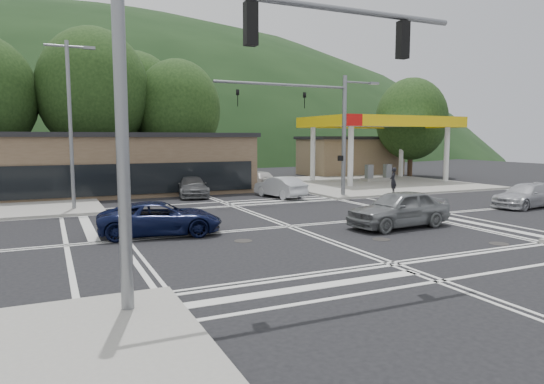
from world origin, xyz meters
name	(u,v)px	position (x,y,z in m)	size (l,w,h in m)	color
ground	(289,226)	(0.00, 0.00, 0.00)	(120.00, 120.00, 0.00)	black
sidewalk_ne	(366,183)	(15.00, 15.00, 0.07)	(16.00, 16.00, 0.15)	gray
gas_station_canopy	(379,125)	(16.99, 15.99, 5.04)	(12.32, 8.34, 5.75)	silver
convenience_store	(350,157)	(20.00, 25.00, 1.90)	(10.00, 6.00, 3.80)	#846B4F
commercial_row	(75,166)	(-8.00, 17.00, 2.00)	(24.00, 8.00, 4.00)	brown
hill_north	(98,157)	(0.00, 90.00, 0.00)	(252.00, 126.00, 140.00)	black
tree_n_b	(93,91)	(-6.00, 24.00, 7.79)	(9.00, 9.00, 12.98)	#382619
tree_n_c	(177,109)	(1.00, 24.00, 6.49)	(7.60, 7.60, 10.87)	#382619
tree_n_e	(135,104)	(-2.00, 28.00, 7.14)	(8.40, 8.40, 11.98)	#382619
tree_ne	(411,119)	(24.00, 20.00, 5.84)	(7.20, 7.20, 9.99)	#382619
streetlight_nw	(71,117)	(-8.44, 9.00, 5.05)	(2.50, 0.25, 9.00)	slate
signal_mast_ne	(328,120)	(6.95, 8.20, 5.07)	(11.65, 0.30, 8.00)	slate
signal_mast_sw	(203,86)	(-6.39, -8.20, 5.12)	(9.14, 0.28, 8.00)	slate
car_blue_west	(161,218)	(-5.61, 0.50, 0.68)	(2.27, 4.93, 1.37)	#0C1235
car_grey_center	(399,209)	(4.31, -2.20, 0.83)	(1.96, 4.87, 1.66)	slate
car_silver_east	(526,196)	(14.98, -0.30, 0.67)	(1.88, 4.63, 1.34)	#B3B4BB
car_queue_a	(280,187)	(4.25, 9.75, 0.70)	(1.48, 4.26, 1.40)	silver
car_queue_b	(257,179)	(5.19, 15.83, 0.72)	(1.71, 4.25, 1.45)	beige
car_northbound	(192,186)	(-0.94, 12.70, 0.68)	(1.92, 4.71, 1.37)	#545658
pedestrian	(393,180)	(11.79, 7.50, 1.04)	(0.65, 0.43, 1.78)	black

